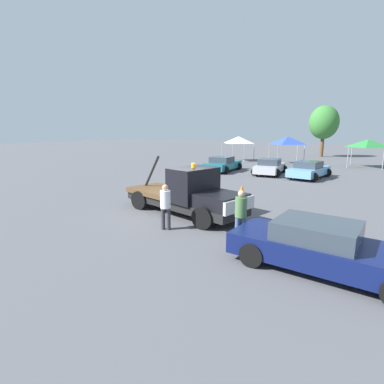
% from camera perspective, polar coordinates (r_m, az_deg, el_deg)
% --- Properties ---
extents(ground_plane, '(160.00, 160.00, 0.00)m').
position_cam_1_polar(ground_plane, '(13.62, -1.76, -4.09)').
color(ground_plane, '#545459').
extents(tow_truck, '(6.50, 3.12, 2.51)m').
position_cam_1_polar(tow_truck, '(13.13, -0.65, -0.54)').
color(tow_truck, black).
rests_on(tow_truck, ground).
extents(foreground_car, '(5.01, 2.19, 1.34)m').
position_cam_1_polar(foreground_car, '(8.82, 23.66, -9.67)').
color(foreground_car, '#0F194C').
rests_on(foreground_car, ground).
extents(person_near_truck, '(0.39, 0.39, 1.77)m').
position_cam_1_polar(person_near_truck, '(10.15, 9.28, -3.81)').
color(person_near_truck, '#475B84').
rests_on(person_near_truck, ground).
extents(person_at_hood, '(0.39, 0.39, 1.74)m').
position_cam_1_polar(person_at_hood, '(11.25, -5.08, -2.26)').
color(person_at_hood, '#38383D').
rests_on(person_at_hood, ground).
extents(parked_car_teal, '(2.73, 4.76, 1.34)m').
position_cam_1_polar(parked_car_teal, '(27.52, 5.84, 5.32)').
color(parked_car_teal, '#196670').
rests_on(parked_car_teal, ground).
extents(parked_car_silver, '(2.76, 4.58, 1.34)m').
position_cam_1_polar(parked_car_silver, '(26.22, 14.58, 4.68)').
color(parked_car_silver, '#B7B7BC').
rests_on(parked_car_silver, ground).
extents(parked_car_skyblue, '(2.85, 4.72, 1.34)m').
position_cam_1_polar(parked_car_skyblue, '(25.10, 21.37, 3.95)').
color(parked_car_skyblue, '#669ED1').
rests_on(parked_car_skyblue, ground).
extents(canopy_tent_white, '(2.97, 2.97, 2.93)m').
position_cam_1_polar(canopy_tent_white, '(36.94, 8.85, 9.77)').
color(canopy_tent_white, '#9E9EA3').
rests_on(canopy_tent_white, ground).
extents(canopy_tent_blue, '(3.06, 3.06, 3.00)m').
position_cam_1_polar(canopy_tent_blue, '(34.67, 17.77, 9.34)').
color(canopy_tent_blue, '#9E9EA3').
rests_on(canopy_tent_blue, ground).
extents(canopy_tent_green, '(3.05, 3.05, 2.79)m').
position_cam_1_polar(canopy_tent_green, '(34.62, 30.50, 7.99)').
color(canopy_tent_green, '#9E9EA3').
rests_on(canopy_tent_green, ground).
extents(tree_left, '(3.90, 3.90, 6.97)m').
position_cam_1_polar(tree_left, '(45.77, 23.84, 12.01)').
color(tree_left, brown).
rests_on(tree_left, ground).
extents(traffic_cone, '(0.40, 0.40, 0.55)m').
position_cam_1_polar(traffic_cone, '(17.98, 9.47, 0.50)').
color(traffic_cone, black).
rests_on(traffic_cone, ground).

